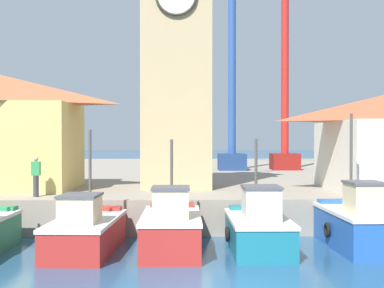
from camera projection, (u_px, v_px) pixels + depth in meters
The scene contains 9 objects.
quay_wharf at pixel (197, 178), 40.27m from camera, with size 120.00×40.00×1.40m, color gray.
fishing_boat_mid_left at pixel (86, 231), 17.56m from camera, with size 2.20×4.76×4.04m.
fishing_boat_center at pixel (171, 228), 17.62m from camera, with size 2.04×4.42×3.70m.
fishing_boat_mid_right at pixel (258, 228), 17.79m from camera, with size 2.04×4.30×3.73m.
fishing_boat_right_inner at pixel (357, 225), 18.07m from camera, with size 1.97×4.52×4.61m.
clock_tower at pixel (177, 38), 25.29m from camera, with size 3.71×3.71×14.99m.
port_crane_near at pixel (284, 76), 39.61m from camera, with size 3.25×8.83×18.57m.
port_crane_far at pixel (231, 80), 39.22m from camera, with size 2.57×8.68×18.00m.
dock_worker_near_tower at pixel (36, 176), 21.32m from camera, with size 0.34×0.22×1.62m.
Camera 1 is at (-1.05, -12.79, 3.76)m, focal length 50.00 mm.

